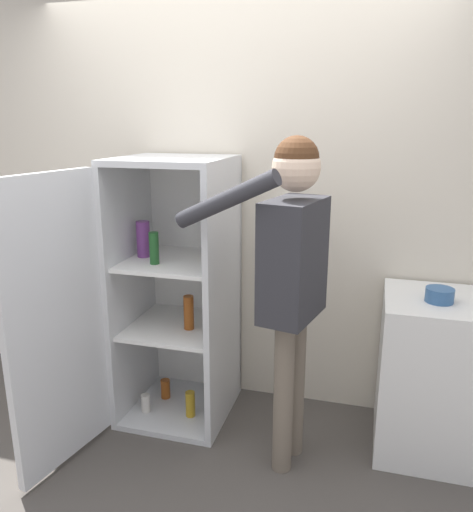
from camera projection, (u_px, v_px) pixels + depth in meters
name	position (u px, v px, depth m)	size (l,w,h in m)	color
ground_plane	(188.00, 480.00, 2.57)	(12.00, 12.00, 0.00)	#4C4742
wall_back	(239.00, 205.00, 3.14)	(7.00, 0.06, 2.55)	beige
refrigerator	(157.00, 295.00, 2.94)	(0.79, 1.27, 1.59)	silver
person	(292.00, 262.00, 2.44)	(0.72, 0.52, 1.73)	#726656
counter	(446.00, 377.00, 2.71)	(0.70, 0.59, 0.89)	white
bowl	(440.00, 295.00, 2.56)	(0.14, 0.14, 0.07)	#335B8E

